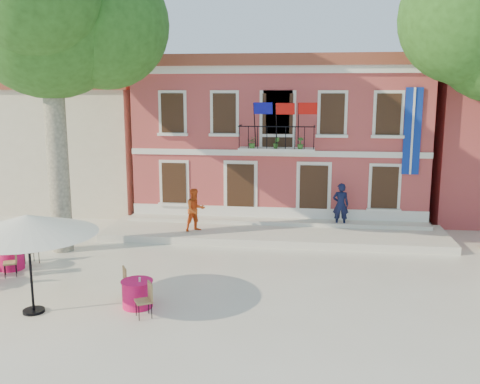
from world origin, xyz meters
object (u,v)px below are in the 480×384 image
plane_tree_west (49,17)px  cafe_table_1 (137,293)px  patio_umbrella (27,225)px  cafe_table_3 (11,257)px  pedestrian_orange (195,210)px  pedestrian_navy (341,205)px

plane_tree_west → cafe_table_1: (4.51, -4.86, -8.07)m
patio_umbrella → plane_tree_west: bearing=107.9°
patio_umbrella → cafe_table_3: bearing=127.9°
plane_tree_west → patio_umbrella: size_ratio=3.12×
patio_umbrella → pedestrian_orange: bearing=70.6°
pedestrian_navy → cafe_table_3: size_ratio=0.99×
patio_umbrella → cafe_table_1: 3.47m
plane_tree_west → cafe_table_3: size_ratio=6.16×
patio_umbrella → cafe_table_1: (2.70, 0.73, -2.04)m
pedestrian_orange → plane_tree_west: bearing=170.9°
pedestrian_navy → plane_tree_west: bearing=19.6°
pedestrian_navy → pedestrian_orange: (-5.93, -1.54, -0.05)m
plane_tree_west → pedestrian_orange: (4.61, 2.37, -7.31)m
cafe_table_1 → plane_tree_west: bearing=132.8°
pedestrian_orange → cafe_table_1: pedestrian_orange is taller
patio_umbrella → pedestrian_orange: 8.54m
plane_tree_west → patio_umbrella: (1.81, -5.59, -6.02)m
pedestrian_orange → cafe_table_1: size_ratio=0.94×
plane_tree_west → pedestrian_orange: size_ratio=6.56×
patio_umbrella → cafe_table_3: 4.65m
cafe_table_3 → pedestrian_orange: bearing=40.9°
cafe_table_1 → cafe_table_3: 5.87m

